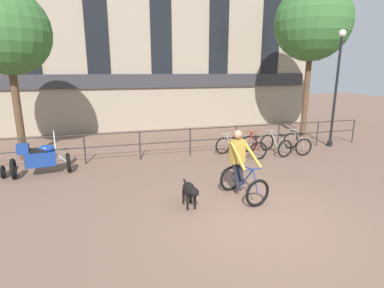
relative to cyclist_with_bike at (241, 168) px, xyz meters
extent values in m
plane|color=#7A5B4C|center=(-0.21, -1.24, -0.76)|extent=(60.00, 60.00, 0.00)
cylinder|color=#2D2B28|center=(-5.83, 3.96, -0.24)|extent=(0.05, 0.05, 1.05)
cylinder|color=#2D2B28|center=(-3.96, 3.96, -0.24)|extent=(0.05, 0.05, 1.05)
cylinder|color=#2D2B28|center=(-2.08, 3.96, -0.24)|extent=(0.05, 0.05, 1.05)
cylinder|color=#2D2B28|center=(-0.21, 3.96, -0.24)|extent=(0.05, 0.05, 1.05)
cylinder|color=#2D2B28|center=(1.67, 3.96, -0.24)|extent=(0.05, 0.05, 1.05)
cylinder|color=#2D2B28|center=(3.54, 3.96, -0.24)|extent=(0.05, 0.05, 1.05)
cylinder|color=#2D2B28|center=(5.42, 3.96, -0.24)|extent=(0.05, 0.05, 1.05)
cylinder|color=#2D2B28|center=(7.29, 3.96, -0.24)|extent=(0.05, 0.05, 1.05)
cylinder|color=#2D2B28|center=(-0.21, 3.96, 0.26)|extent=(15.00, 0.04, 0.04)
cylinder|color=#2D2B28|center=(-0.21, 3.96, -0.19)|extent=(15.00, 0.04, 0.04)
cube|color=gray|center=(-0.21, 9.76, 3.95)|extent=(18.00, 0.60, 9.42)
cube|color=#333338|center=(-0.21, 9.40, 1.84)|extent=(17.10, 0.12, 0.70)
cube|color=black|center=(-6.51, 9.43, 4.42)|extent=(1.10, 0.06, 5.27)
cube|color=black|center=(-3.36, 9.43, 4.42)|extent=(1.10, 0.06, 5.27)
cube|color=black|center=(-0.21, 9.43, 4.42)|extent=(1.10, 0.06, 5.27)
cube|color=black|center=(2.94, 9.43, 4.42)|extent=(1.10, 0.06, 5.27)
cube|color=black|center=(6.09, 9.43, 4.42)|extent=(1.10, 0.06, 5.27)
torus|color=black|center=(0.13, -0.67, -0.42)|extent=(0.68, 0.20, 0.68)
torus|color=black|center=(-0.08, 0.41, -0.42)|extent=(0.68, 0.20, 0.68)
cylinder|color=navy|center=(0.05, -0.25, -0.19)|extent=(0.13, 0.49, 0.60)
cylinder|color=navy|center=(-0.01, 0.07, -0.22)|extent=(0.08, 0.23, 0.52)
cylinder|color=navy|center=(0.03, -0.16, 0.07)|extent=(0.16, 0.66, 0.10)
cylinder|color=navy|center=(-0.04, 0.19, -0.45)|extent=(0.11, 0.44, 0.08)
cylinder|color=navy|center=(-0.06, 0.29, -0.19)|extent=(0.08, 0.26, 0.47)
cylinder|color=navy|center=(0.11, -0.58, -0.16)|extent=(0.07, 0.23, 0.54)
cylinder|color=navy|center=(0.10, -0.48, 0.10)|extent=(0.48, 0.12, 0.03)
cube|color=black|center=(-0.03, 0.17, 0.06)|extent=(0.16, 0.26, 0.05)
cube|color=#AD8933|center=(-0.03, 0.17, 0.39)|extent=(0.40, 0.29, 0.60)
sphere|color=#A87A5B|center=(-0.03, 0.17, 0.83)|extent=(0.22, 0.22, 0.22)
cylinder|color=#AD8933|center=(-0.17, -0.20, 0.37)|extent=(0.15, 0.72, 0.60)
cylinder|color=#AD8933|center=(0.24, -0.12, 0.37)|extent=(0.28, 0.71, 0.60)
cylinder|color=black|center=(-0.08, 0.06, -0.25)|extent=(0.19, 0.32, 0.69)
cylinder|color=black|center=(0.06, 0.08, -0.19)|extent=(0.14, 0.31, 0.58)
ellipsoid|color=black|center=(-1.41, -0.23, -0.33)|extent=(0.29, 0.56, 0.33)
cylinder|color=black|center=(-1.41, -0.45, -0.31)|extent=(0.18, 0.18, 0.18)
sphere|color=black|center=(-1.40, -0.62, -0.25)|extent=(0.21, 0.21, 0.21)
cone|color=black|center=(-1.40, -0.72, -0.26)|extent=(0.12, 0.13, 0.12)
cylinder|color=black|center=(-1.42, 0.10, -0.27)|extent=(0.06, 0.19, 0.12)
cylinder|color=black|center=(-1.50, -0.40, -0.58)|extent=(0.06, 0.06, 0.36)
cylinder|color=black|center=(-1.32, -0.40, -0.58)|extent=(0.06, 0.06, 0.36)
cylinder|color=black|center=(-1.51, -0.05, -0.58)|extent=(0.06, 0.06, 0.36)
cylinder|color=black|center=(-1.33, -0.05, -0.58)|extent=(0.06, 0.06, 0.36)
torus|color=black|center=(-4.42, 3.22, -0.45)|extent=(0.20, 0.63, 0.62)
torus|color=black|center=(-5.92, 3.01, -0.45)|extent=(0.20, 0.63, 0.62)
cube|color=navy|center=(-5.17, 3.11, -0.23)|extent=(0.88, 0.51, 0.44)
ellipsoid|color=navy|center=(-4.99, 3.14, 0.07)|extent=(0.52, 0.38, 0.24)
cube|color=black|center=(-5.28, 3.10, 0.04)|extent=(0.60, 0.37, 0.10)
cylinder|color=#B2B2B7|center=(-4.61, 3.19, -0.27)|extent=(0.43, 0.12, 0.41)
cube|color=silver|center=(-4.74, 3.17, 0.34)|extent=(0.09, 0.44, 0.50)
cube|color=navy|center=(-5.61, 3.06, 0.13)|extent=(0.37, 0.40, 0.28)
torus|color=black|center=(1.07, 3.83, -0.43)|extent=(0.66, 0.16, 0.66)
torus|color=black|center=(1.22, 2.79, -0.43)|extent=(0.66, 0.16, 0.66)
cylinder|color=#9E998E|center=(1.13, 3.42, -0.20)|extent=(0.10, 0.47, 0.58)
cylinder|color=#9E998E|center=(1.17, 3.11, -0.24)|extent=(0.06, 0.22, 0.51)
cylinder|color=#9E998E|center=(1.14, 3.33, 0.05)|extent=(0.12, 0.63, 0.10)
cylinder|color=#9E998E|center=(1.19, 3.00, -0.46)|extent=(0.09, 0.42, 0.07)
cylinder|color=#9E998E|center=(1.20, 2.90, -0.21)|extent=(0.06, 0.25, 0.46)
cylinder|color=#9E998E|center=(1.08, 3.73, -0.18)|extent=(0.06, 0.21, 0.52)
cylinder|color=#9E998E|center=(1.09, 3.64, 0.08)|extent=(0.48, 0.10, 0.03)
cube|color=black|center=(1.19, 3.02, 0.03)|extent=(0.15, 0.25, 0.05)
torus|color=black|center=(2.16, 3.83, -0.43)|extent=(0.66, 0.16, 0.66)
torus|color=black|center=(2.01, 2.79, -0.43)|extent=(0.66, 0.16, 0.66)
cylinder|color=maroon|center=(2.10, 3.42, -0.20)|extent=(0.10, 0.47, 0.58)
cylinder|color=maroon|center=(2.06, 3.11, -0.24)|extent=(0.06, 0.22, 0.51)
cylinder|color=maroon|center=(2.09, 3.33, 0.05)|extent=(0.13, 0.63, 0.10)
cylinder|color=maroon|center=(2.04, 3.00, -0.46)|extent=(0.09, 0.42, 0.07)
cylinder|color=maroon|center=(2.03, 2.90, -0.21)|extent=(0.06, 0.25, 0.46)
cylinder|color=maroon|center=(2.15, 3.73, -0.18)|extent=(0.06, 0.21, 0.52)
cylinder|color=maroon|center=(2.14, 3.64, 0.08)|extent=(0.48, 0.10, 0.03)
cube|color=black|center=(2.04, 3.02, 0.03)|extent=(0.15, 0.26, 0.05)
torus|color=black|center=(2.95, 3.83, -0.43)|extent=(0.66, 0.16, 0.66)
torus|color=black|center=(3.11, 2.79, -0.43)|extent=(0.66, 0.16, 0.66)
cylinder|color=#9E998E|center=(3.01, 3.42, -0.20)|extent=(0.10, 0.47, 0.58)
cylinder|color=#9E998E|center=(3.06, 3.11, -0.24)|extent=(0.06, 0.22, 0.51)
cylinder|color=#9E998E|center=(3.03, 3.33, 0.05)|extent=(0.12, 0.63, 0.10)
cylinder|color=#9E998E|center=(3.08, 3.00, -0.46)|extent=(0.09, 0.42, 0.07)
cylinder|color=#9E998E|center=(3.09, 2.90, -0.21)|extent=(0.06, 0.25, 0.46)
cylinder|color=#9E998E|center=(2.97, 3.73, -0.18)|extent=(0.06, 0.21, 0.52)
cylinder|color=#9E998E|center=(2.98, 3.64, 0.08)|extent=(0.48, 0.10, 0.03)
cube|color=black|center=(3.07, 3.02, 0.03)|extent=(0.15, 0.25, 0.05)
torus|color=black|center=(4.04, 3.83, -0.43)|extent=(0.66, 0.15, 0.66)
torus|color=black|center=(3.90, 2.79, -0.43)|extent=(0.66, 0.15, 0.66)
cylinder|color=#9E998E|center=(3.99, 3.42, -0.20)|extent=(0.09, 0.47, 0.58)
cylinder|color=#9E998E|center=(3.95, 3.11, -0.24)|extent=(0.06, 0.22, 0.51)
cylinder|color=#9E998E|center=(3.98, 3.33, 0.05)|extent=(0.12, 0.63, 0.10)
cylinder|color=#9E998E|center=(3.93, 3.00, -0.46)|extent=(0.08, 0.42, 0.07)
cylinder|color=#9E998E|center=(3.92, 2.90, -0.21)|extent=(0.06, 0.25, 0.46)
cylinder|color=#9E998E|center=(4.03, 3.73, -0.18)|extent=(0.05, 0.21, 0.52)
cylinder|color=#9E998E|center=(4.02, 3.64, 0.08)|extent=(0.48, 0.09, 0.03)
cube|color=black|center=(3.93, 3.02, 0.03)|extent=(0.15, 0.25, 0.05)
torus|color=black|center=(-6.25, 3.14, -0.56)|extent=(0.11, 0.41, 0.40)
cylinder|color=black|center=(5.92, 3.73, -0.66)|extent=(0.22, 0.22, 0.20)
cylinder|color=black|center=(5.92, 3.73, 1.46)|extent=(0.10, 0.10, 4.44)
sphere|color=silver|center=(5.92, 3.73, 3.79)|extent=(0.28, 0.28, 0.28)
cylinder|color=brown|center=(-6.17, 5.30, 1.04)|extent=(0.26, 0.26, 3.61)
sphere|color=#386B33|center=(-6.17, 5.30, 3.63)|extent=(2.84, 2.84, 2.84)
cylinder|color=brown|center=(5.98, 5.71, 1.38)|extent=(0.26, 0.26, 4.29)
sphere|color=#386B33|center=(5.98, 5.71, 4.46)|extent=(3.38, 3.38, 3.38)
camera|label=1|loc=(-3.16, -6.54, 2.39)|focal=28.00mm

